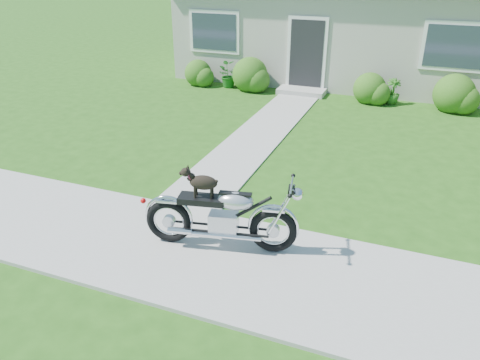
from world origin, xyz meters
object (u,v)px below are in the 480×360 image
(house, at_px, (375,9))
(motorcycle_with_dog, at_px, (222,215))
(potted_plant_right, at_px, (393,92))
(potted_plant_left, at_px, (227,75))

(house, height_order, motorcycle_with_dog, house)
(potted_plant_right, bearing_deg, house, 107.98)
(potted_plant_left, height_order, potted_plant_right, potted_plant_left)
(potted_plant_right, bearing_deg, potted_plant_left, 180.00)
(house, relative_size, potted_plant_right, 17.70)
(potted_plant_right, xyz_separation_m, motorcycle_with_dog, (-1.56, -8.30, 0.20))
(potted_plant_left, relative_size, motorcycle_with_dog, 0.35)
(house, bearing_deg, potted_plant_left, -138.46)
(house, relative_size, motorcycle_with_dog, 5.72)
(house, xyz_separation_m, potted_plant_left, (-3.89, -3.44, -1.77))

